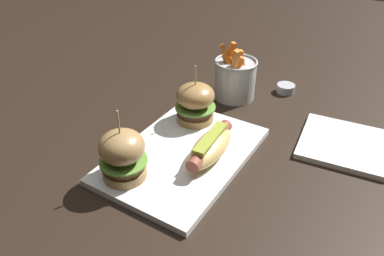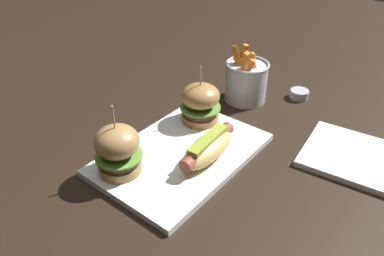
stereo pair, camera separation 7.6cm
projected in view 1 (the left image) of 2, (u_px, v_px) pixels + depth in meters
The scene contains 8 objects.
ground_plane at pixel (183, 158), 0.77m from camera, with size 3.00×3.00×0.00m, color black.
platter_main at pixel (183, 155), 0.76m from camera, with size 0.34×0.23×0.01m, color white.
hot_dog at pixel (210, 146), 0.74m from camera, with size 0.16×0.07×0.05m.
slider_left at pixel (123, 155), 0.67m from camera, with size 0.09×0.09×0.14m.
slider_right at pixel (195, 102), 0.84m from camera, with size 0.09×0.09×0.14m.
fries_bucket at pixel (235, 78), 0.95m from camera, with size 0.11×0.11×0.15m.
sauce_ramekin at pixel (286, 88), 1.00m from camera, with size 0.05×0.05×0.02m.
side_plate at pixel (343, 144), 0.80m from camera, with size 0.18×0.18×0.01m, color white.
Camera 1 is at (-0.51, -0.33, 0.48)m, focal length 34.85 mm.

